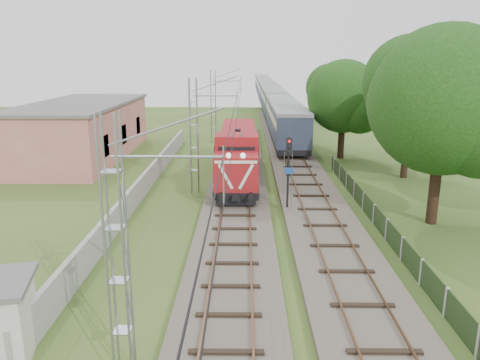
{
  "coord_description": "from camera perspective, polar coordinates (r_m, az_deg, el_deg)",
  "views": [
    {
      "loc": [
        0.59,
        -20.07,
        9.36
      ],
      "look_at": [
        0.26,
        7.04,
        2.2
      ],
      "focal_mm": 35.0,
      "sensor_mm": 36.0,
      "label": 1
    }
  ],
  "objects": [
    {
      "name": "tree_c",
      "position": [
        44.92,
        12.63,
        9.82
      ],
      "size": [
        7.09,
        6.76,
        9.19
      ],
      "color": "#331F15",
      "rests_on": "ground"
    },
    {
      "name": "coach_rake",
      "position": [
        90.73,
        3.54,
        10.55
      ],
      "size": [
        3.28,
        97.95,
        3.79
      ],
      "color": "black",
      "rests_on": "ground"
    },
    {
      "name": "signal_post",
      "position": [
        28.43,
        5.94,
        2.3
      ],
      "size": [
        0.52,
        0.41,
        4.73
      ],
      "color": "black",
      "rests_on": "ground"
    },
    {
      "name": "tree_d",
      "position": [
        68.82,
        11.76,
        10.61
      ],
      "size": [
        5.81,
        5.53,
        7.53
      ],
      "color": "#331F15",
      "rests_on": "ground"
    },
    {
      "name": "fence",
      "position": [
        25.77,
        17.46,
        -5.8
      ],
      "size": [
        0.12,
        32.0,
        1.2
      ],
      "color": "black",
      "rests_on": "ground"
    },
    {
      "name": "tree_a",
      "position": [
        28.08,
        23.82,
        8.68
      ],
      "size": [
        8.62,
        8.21,
        11.18
      ],
      "color": "#331F15",
      "rests_on": "ground"
    },
    {
      "name": "locomotive",
      "position": [
        36.4,
        -0.25,
        3.41
      ],
      "size": [
        2.88,
        16.46,
        4.18
      ],
      "color": "black",
      "rests_on": "ground"
    },
    {
      "name": "catenary",
      "position": [
        32.7,
        -5.55,
        5.38
      ],
      "size": [
        3.31,
        70.0,
        8.0
      ],
      "color": "gray",
      "rests_on": "ground"
    },
    {
      "name": "track_side",
      "position": [
        41.35,
        6.8,
        1.87
      ],
      "size": [
        4.2,
        80.0,
        0.45
      ],
      "color": "#6B6054",
      "rests_on": "ground"
    },
    {
      "name": "tree_b",
      "position": [
        38.75,
        20.08,
        7.94
      ],
      "size": [
        6.59,
        6.28,
        8.54
      ],
      "color": "#331F15",
      "rests_on": "ground"
    },
    {
      "name": "track_main",
      "position": [
        28.59,
        -0.52,
        -3.93
      ],
      "size": [
        4.2,
        70.0,
        0.45
      ],
      "color": "#6B6054",
      "rests_on": "ground"
    },
    {
      "name": "station_building",
      "position": [
        47.23,
        -18.69,
        5.83
      ],
      "size": [
        8.4,
        20.4,
        5.22
      ],
      "color": "tan",
      "rests_on": "ground"
    },
    {
      "name": "boundary_wall",
      "position": [
        33.96,
        -11.38,
        -0.19
      ],
      "size": [
        0.25,
        40.0,
        1.5
      ],
      "primitive_type": "cube",
      "color": "#9E9E99",
      "rests_on": "ground"
    },
    {
      "name": "ground",
      "position": [
        22.16,
        -0.91,
        -10.2
      ],
      "size": [
        140.0,
        140.0,
        0.0
      ],
      "primitive_type": "plane",
      "color": "#364D1C",
      "rests_on": "ground"
    }
  ]
}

